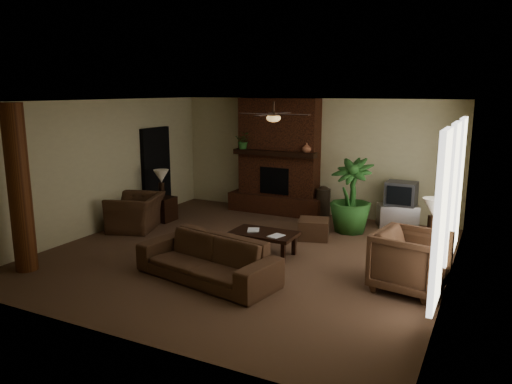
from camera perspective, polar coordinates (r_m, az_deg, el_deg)
The scene contains 23 objects.
room_shell at distance 8.84m, azimuth -1.16°, elevation 1.43°, with size 7.00×7.00×7.00m.
fireplace at distance 12.09m, azimuth 2.61°, elevation 3.05°, with size 2.40×0.70×2.80m.
windows at distance 8.09m, azimuth 21.74°, elevation -0.77°, with size 0.08×3.65×2.35m.
log_column at distance 8.93m, azimuth -25.85°, elevation 0.33°, with size 0.36×0.36×2.80m, color brown.
doorway at distance 12.25m, azimuth -11.54°, elevation 2.44°, with size 0.10×1.00×2.10m, color black.
ceiling_fan at distance 8.80m, azimuth 2.06°, elevation 8.78°, with size 1.35×1.35×0.37m.
sofa at distance 7.89m, azimuth -5.73°, elevation -6.92°, with size 2.39×0.70×0.93m, color #4C3220.
armchair_left at distance 10.96m, azimuth -13.83°, elevation -1.65°, with size 1.16×0.75×1.01m, color #4C3220.
armchair_right at distance 7.78m, azimuth 17.58°, elevation -7.38°, with size 0.99×0.93×1.02m, color #4C3220.
coffee_table at distance 9.04m, azimuth 0.92°, elevation -5.04°, with size 1.20×0.70×0.43m.
ottoman at distance 10.12m, azimuth 6.72°, elevation -4.29°, with size 0.60×0.60×0.40m, color #4C3220.
tv_stand at distance 11.35m, azimuth 16.15°, elevation -2.66°, with size 0.85×0.50×0.50m, color #B6B6B9.
tv at distance 11.22m, azimuth 16.55°, elevation -0.17°, with size 0.66×0.54×0.52m.
floor_vase at distance 11.73m, azimuth 7.82°, elevation -0.92°, with size 0.34×0.34×0.77m.
floor_plant at distance 10.65m, azimuth 10.93°, elevation -2.27°, with size 0.89×1.58×0.89m, color #2B5D25.
side_table_left at distance 11.61m, azimuth -10.80°, elevation -1.95°, with size 0.50×0.50×0.55m, color black.
lamp_left at distance 11.45m, azimuth -10.97°, elevation 1.58°, with size 0.45×0.45×0.65m.
side_table_right at distance 9.03m, azimuth 19.39°, elevation -6.40°, with size 0.50×0.50×0.55m, color black.
lamp_right at distance 8.82m, azimuth 19.89°, elevation -1.97°, with size 0.38×0.38×0.65m.
mantel_plant at distance 12.12m, azimuth -1.46°, elevation 5.79°, with size 0.38×0.42×0.33m, color #2B5D25.
mantel_vase at distance 11.49m, azimuth 5.92°, elevation 5.13°, with size 0.22×0.23×0.22m, color #98593C.
book_a at distance 9.07m, azimuth -1.00°, elevation -3.66°, with size 0.22×0.03×0.29m, color #999999.
book_b at distance 8.78m, azimuth 1.82°, elevation -4.19°, with size 0.21×0.02×0.29m, color #999999.
Camera 1 is at (4.06, -7.69, 2.99)m, focal length 34.35 mm.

